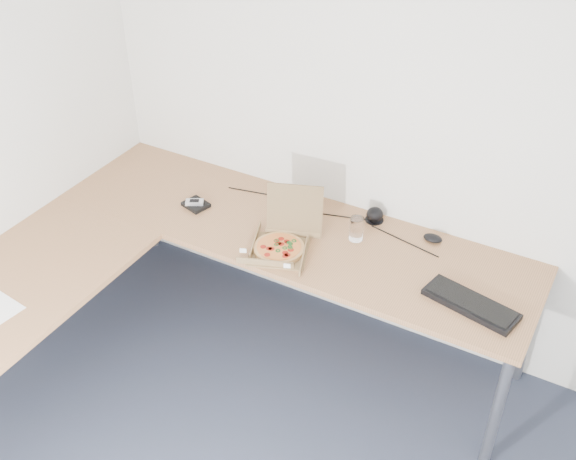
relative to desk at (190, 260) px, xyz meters
The scene contains 10 objects.
room_shell 1.39m from the desk, 49.77° to the right, with size 3.50×3.50×2.50m, color silver, non-canonical shape.
desk is the anchor object (origin of this frame).
pizza_box 0.45m from the desk, 35.34° to the left, with size 0.28×0.32×0.28m.
drinking_glass 0.83m from the desk, 38.53° to the left, with size 0.07×0.07×0.12m, color silver.
keyboard 1.33m from the desk, 13.24° to the left, with size 0.42×0.15×0.03m, color black.
mouse 1.20m from the desk, 34.70° to the left, with size 0.10×0.06×0.03m, color black.
wallet 0.43m from the desk, 120.75° to the left, with size 0.13×0.10×0.02m, color black.
phone 0.42m from the desk, 121.54° to the left, with size 0.09×0.05×0.02m, color #B2B5BA.
dome_speaker 0.97m from the desk, 46.89° to the left, with size 0.10×0.10×0.08m, color black.
cable_bundle 0.76m from the desk, 56.26° to the left, with size 0.59×0.04×0.01m, color black, non-canonical shape.
Camera 1 is at (0.87, -1.10, 2.79)m, focal length 43.42 mm.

